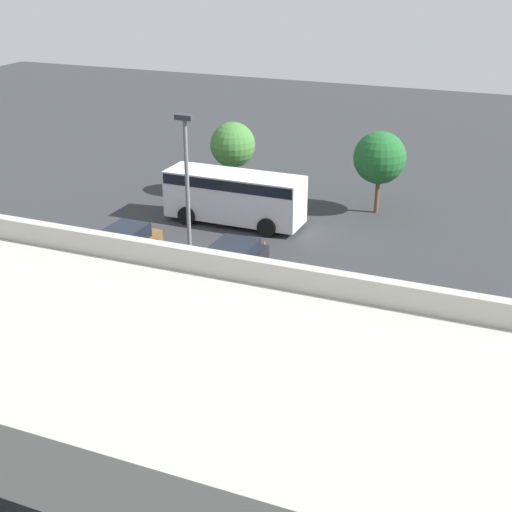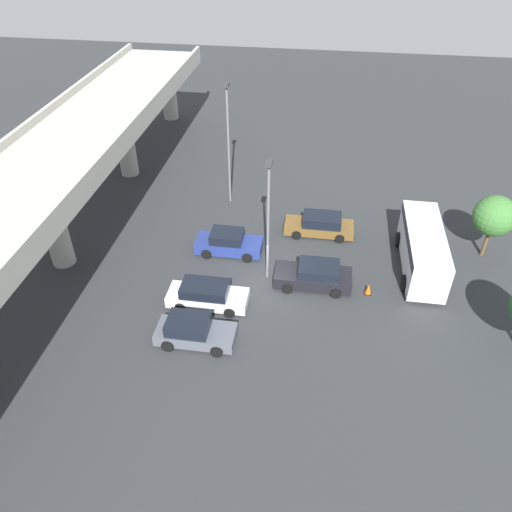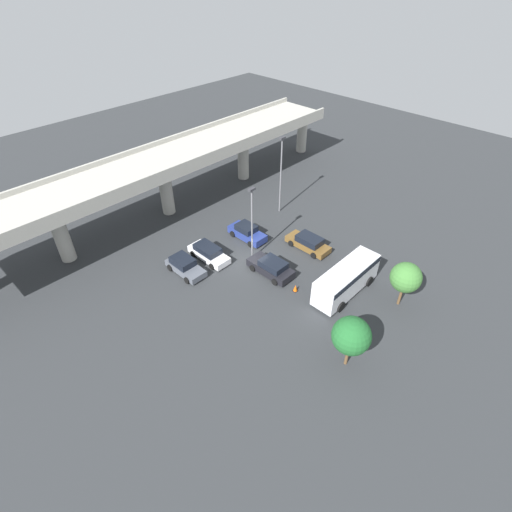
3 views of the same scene
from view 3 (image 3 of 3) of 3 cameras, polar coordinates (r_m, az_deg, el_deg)
name	(u,v)px [view 3 (image 3 of 3)]	position (r m, az deg, el deg)	size (l,w,h in m)	color
ground_plane	(252,263)	(40.29, -0.59, -0.94)	(107.14, 107.14, 0.00)	#2D3033
highway_overpass	(162,167)	(46.54, -13.22, 12.28)	(51.46, 7.10, 7.37)	#ADAAA0
parked_car_0	(185,266)	(39.35, -10.13, -1.40)	(2.09, 4.31, 1.52)	#515660
parked_car_1	(208,253)	(40.67, -6.80, 0.46)	(2.04, 4.72, 1.47)	silver
parked_car_2	(271,267)	(38.56, 2.19, -1.61)	(2.22, 4.72, 1.58)	black
parked_car_3	(247,232)	(43.28, -1.29, 3.41)	(2.03, 4.42, 1.62)	navy
parked_car_4	(308,243)	(42.12, 7.49, 1.90)	(2.08, 4.84, 1.51)	brown
shuttle_bus	(346,278)	(36.85, 12.80, -3.09)	(7.48, 2.57, 2.78)	silver
lamp_post_near_aisle	(252,219)	(38.11, -0.59, 5.24)	(0.70, 0.35, 8.03)	slate
lamp_post_mid_lot	(281,171)	(45.90, 3.59, 12.08)	(0.70, 0.35, 9.19)	slate
tree_front_left	(351,336)	(30.01, 13.47, -11.03)	(2.90, 2.90, 4.63)	brown
tree_front_right	(406,278)	(36.14, 20.62, -2.90)	(2.67, 2.67, 4.43)	brown
traffic_cone	(295,288)	(37.09, 5.65, -4.60)	(0.44, 0.44, 0.70)	black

